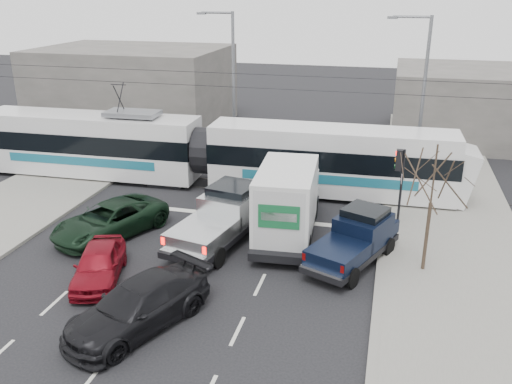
% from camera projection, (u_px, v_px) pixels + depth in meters
% --- Properties ---
extents(ground, '(120.00, 120.00, 0.00)m').
position_uv_depth(ground, '(217.00, 279.00, 20.57)').
color(ground, black).
rests_on(ground, ground).
extents(sidewalk_right, '(6.00, 60.00, 0.15)m').
position_uv_depth(sidewalk_right, '(467.00, 310.00, 18.47)').
color(sidewalk_right, gray).
rests_on(sidewalk_right, ground).
extents(rails, '(60.00, 1.60, 0.03)m').
position_uv_depth(rails, '(274.00, 189.00, 29.62)').
color(rails, '#33302D').
rests_on(rails, ground).
extents(building_left, '(14.00, 10.00, 6.00)m').
position_uv_depth(building_left, '(134.00, 87.00, 42.66)').
color(building_left, slate).
rests_on(building_left, ground).
extents(building_right, '(12.00, 10.00, 5.00)m').
position_uv_depth(building_right, '(481.00, 105.00, 38.64)').
color(building_right, slate).
rests_on(building_right, ground).
extents(bare_tree, '(2.40, 2.40, 5.00)m').
position_uv_depth(bare_tree, '(433.00, 180.00, 19.73)').
color(bare_tree, '#47382B').
rests_on(bare_tree, ground).
extents(traffic_signal, '(0.44, 0.44, 3.60)m').
position_uv_depth(traffic_signal, '(400.00, 171.00, 23.99)').
color(traffic_signal, black).
rests_on(traffic_signal, ground).
extents(street_lamp_near, '(2.38, 0.25, 9.00)m').
position_uv_depth(street_lamp_near, '(420.00, 89.00, 29.74)').
color(street_lamp_near, slate).
rests_on(street_lamp_near, ground).
extents(street_lamp_far, '(2.38, 0.25, 9.00)m').
position_uv_depth(street_lamp_far, '(231.00, 76.00, 34.21)').
color(street_lamp_far, slate).
rests_on(street_lamp_far, ground).
extents(catenary, '(60.00, 0.20, 7.00)m').
position_uv_depth(catenary, '(275.00, 120.00, 28.25)').
color(catenary, black).
rests_on(catenary, ground).
extents(tram, '(26.53, 3.33, 5.40)m').
position_uv_depth(tram, '(204.00, 152.00, 29.68)').
color(tram, silver).
rests_on(tram, ground).
extents(silver_pickup, '(3.33, 6.54, 2.27)m').
position_uv_depth(silver_pickup, '(225.00, 215.00, 23.46)').
color(silver_pickup, black).
rests_on(silver_pickup, ground).
extents(box_truck, '(2.77, 6.85, 3.35)m').
position_uv_depth(box_truck, '(288.00, 202.00, 23.48)').
color(box_truck, black).
rests_on(box_truck, ground).
extents(navy_pickup, '(3.60, 5.28, 2.09)m').
position_uv_depth(navy_pickup, '(356.00, 238.00, 21.54)').
color(navy_pickup, black).
rests_on(navy_pickup, ground).
extents(green_car, '(4.38, 5.88, 1.49)m').
position_uv_depth(green_car, '(110.00, 220.00, 23.93)').
color(green_car, black).
rests_on(green_car, ground).
extents(red_car, '(2.76, 4.29, 1.36)m').
position_uv_depth(red_car, '(99.00, 264.00, 20.28)').
color(red_car, maroon).
rests_on(red_car, ground).
extents(dark_car, '(4.11, 5.69, 1.53)m').
position_uv_depth(dark_car, '(138.00, 306.00, 17.46)').
color(dark_car, black).
rests_on(dark_car, ground).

